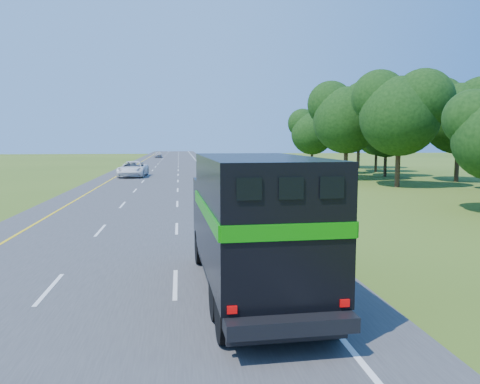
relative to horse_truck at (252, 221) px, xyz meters
The scene contains 5 objects.
road 40.48m from the horse_truck, 95.68° to the left, with size 15.00×260.00×0.04m, color #38383A.
lane_markings 40.48m from the horse_truck, 95.68° to the left, with size 11.15×260.00×0.01m.
horse_truck is the anchor object (origin of this frame).
white_suv 44.40m from the horse_truck, 99.67° to the left, with size 3.05×6.61×1.84m, color white.
far_car 104.71m from the horse_truck, 93.90° to the left, with size 1.83×4.54×1.55m, color #ADADB4.
Camera 1 is at (2.00, -2.92, 4.39)m, focal length 35.00 mm.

